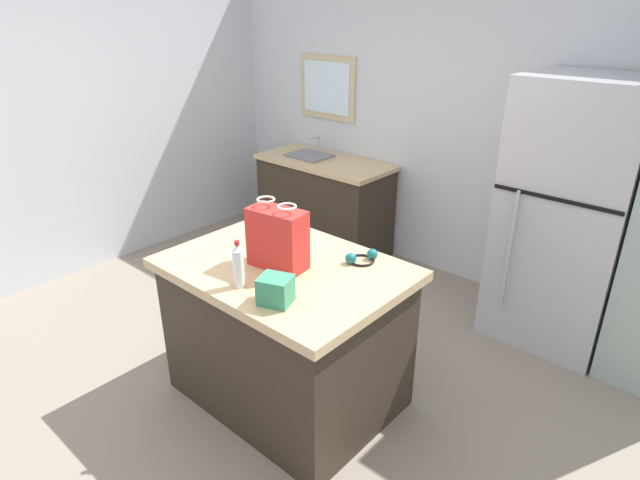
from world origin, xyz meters
TOP-DOWN VIEW (x-y plane):
  - ground at (0.00, 0.00)m, footprint 5.77×5.77m
  - back_wall at (-0.02, 2.28)m, footprint 4.81×0.13m
  - left_wall at (-2.40, 0.00)m, footprint 0.10×4.56m
  - kitchen_island at (0.25, 0.09)m, footprint 1.34×0.97m
  - refrigerator at (1.20, 1.86)m, footprint 0.80×0.73m
  - sink_counter at (-1.05, 1.91)m, footprint 1.32×0.62m
  - shopping_bag at (0.24, 0.05)m, footprint 0.34×0.20m
  - small_box at (0.51, -0.23)m, footprint 0.19×0.18m
  - bottle at (0.25, -0.24)m, footprint 0.06×0.06m
  - ear_defenders at (0.55, 0.41)m, footprint 0.20×0.20m

SIDE VIEW (x-z plane):
  - ground at x=0.00m, z-range 0.00..0.00m
  - sink_counter at x=-1.05m, z-range -0.08..1.00m
  - kitchen_island at x=0.25m, z-range 0.00..0.92m
  - refrigerator at x=1.20m, z-range 0.00..1.86m
  - ear_defenders at x=0.55m, z-range 0.91..0.97m
  - small_box at x=0.51m, z-range 0.92..1.06m
  - bottle at x=0.25m, z-range 0.90..1.16m
  - shopping_bag at x=0.24m, z-range 0.90..1.28m
  - left_wall at x=-2.40m, z-range 0.00..2.63m
  - back_wall at x=-0.02m, z-range 0.00..2.63m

